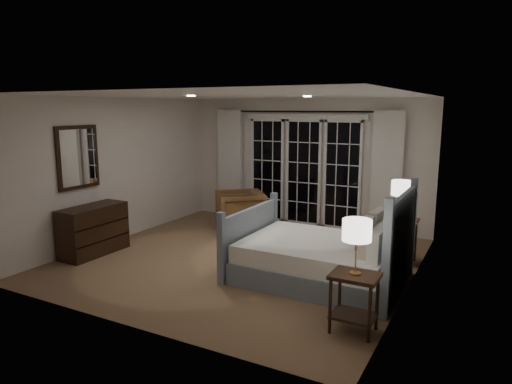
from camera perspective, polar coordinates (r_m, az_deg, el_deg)
The scene contains 20 objects.
floor at distance 7.19m, azimuth -1.79°, elevation -8.35°, with size 5.00×5.00×0.00m, color #906E4D.
ceiling at distance 6.81m, azimuth -1.91°, elevation 11.98°, with size 5.00×5.00×0.00m, color white.
wall_left at distance 8.41m, azimuth -16.78°, elevation 2.73°, with size 0.02×5.00×2.50m, color silver.
wall_right at distance 6.06m, azimuth 19.10°, elevation -0.30°, with size 0.02×5.00×2.50m, color silver.
wall_back at distance 9.12m, azimuth 6.05°, elevation 3.69°, with size 5.00×0.02×2.50m, color silver.
wall_front at distance 4.93m, azimuth -16.56°, elevation -2.55°, with size 5.00×0.02×2.50m, color silver.
french_doors at distance 9.10m, azimuth 5.93°, elevation 2.66°, with size 2.50×0.04×2.20m.
curtain_rod at distance 8.96m, azimuth 5.93°, elevation 9.99°, with size 0.03×0.03×3.50m, color black.
curtain_left at distance 9.77m, azimuth -3.25°, elevation 3.59°, with size 0.55×0.10×2.25m, color silver.
curtain_right at distance 8.54m, azimuth 16.04°, elevation 2.20°, with size 0.55×0.10×2.25m, color silver.
downlight_a at distance 7.00m, azimuth 6.43°, elevation 11.80°, with size 0.12×0.12×0.01m, color white.
downlight_b at distance 6.80m, azimuth -8.12°, elevation 11.80°, with size 0.12×0.12×0.01m, color white.
bed at distance 6.32m, azimuth 8.41°, elevation -8.06°, with size 2.20×1.57×1.28m.
nightstand_left at distance 4.96m, azimuth 12.18°, elevation -12.35°, with size 0.49×0.39×0.63m.
nightstand_right at distance 7.25m, azimuth 17.44°, elevation -4.98°, with size 0.52×0.42×0.68m.
lamp_left at distance 4.74m, azimuth 12.50°, elevation -4.77°, with size 0.30×0.30×0.58m.
lamp_right at distance 7.11m, azimuth 17.75°, elevation 0.43°, with size 0.30×0.30×0.58m.
armchair at distance 8.58m, azimuth -2.02°, elevation -2.50°, with size 0.84×0.87×0.79m, color brown.
dresser at distance 7.78m, azimuth -19.66°, elevation -4.50°, with size 0.47×1.11×0.79m.
mirror at distance 7.75m, azimuth -21.37°, elevation 4.06°, with size 0.05×0.85×1.00m.
Camera 1 is at (3.41, -5.89, 2.33)m, focal length 32.00 mm.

